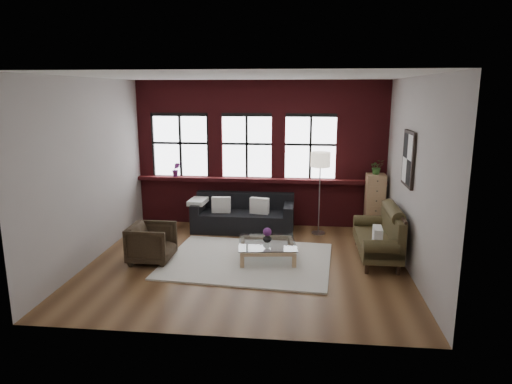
# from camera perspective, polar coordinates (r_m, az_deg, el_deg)

# --- Properties ---
(floor) EXTENTS (5.50, 5.50, 0.00)m
(floor) POSITION_cam_1_polar(r_m,az_deg,el_deg) (8.16, -1.16, -8.81)
(floor) COLOR brown
(floor) RESTS_ON ground
(ceiling) EXTENTS (5.50, 5.50, 0.00)m
(ceiling) POSITION_cam_1_polar(r_m,az_deg,el_deg) (7.60, -1.27, 14.27)
(ceiling) COLOR white
(ceiling) RESTS_ON ground
(wall_back) EXTENTS (5.50, 0.00, 5.50)m
(wall_back) POSITION_cam_1_polar(r_m,az_deg,el_deg) (10.18, 0.57, 4.80)
(wall_back) COLOR #A59F9A
(wall_back) RESTS_ON ground
(wall_front) EXTENTS (5.50, 0.00, 5.50)m
(wall_front) POSITION_cam_1_polar(r_m,az_deg,el_deg) (5.31, -4.61, -2.46)
(wall_front) COLOR #A59F9A
(wall_front) RESTS_ON ground
(wall_left) EXTENTS (0.00, 5.00, 5.00)m
(wall_left) POSITION_cam_1_polar(r_m,az_deg,el_deg) (8.52, -19.91, 2.52)
(wall_left) COLOR #A59F9A
(wall_left) RESTS_ON ground
(wall_right) EXTENTS (0.00, 5.00, 5.00)m
(wall_right) POSITION_cam_1_polar(r_m,az_deg,el_deg) (7.87, 19.09, 1.81)
(wall_right) COLOR #A59F9A
(wall_right) RESTS_ON ground
(brick_backwall) EXTENTS (5.50, 0.12, 3.20)m
(brick_backwall) POSITION_cam_1_polar(r_m,az_deg,el_deg) (10.12, 0.54, 4.76)
(brick_backwall) COLOR #5A1519
(brick_backwall) RESTS_ON floor
(sill_ledge) EXTENTS (5.50, 0.30, 0.08)m
(sill_ledge) POSITION_cam_1_polar(r_m,az_deg,el_deg) (10.12, 0.48, 1.55)
(sill_ledge) COLOR #5A1519
(sill_ledge) RESTS_ON brick_backwall
(window_left) EXTENTS (1.38, 0.10, 1.50)m
(window_left) POSITION_cam_1_polar(r_m,az_deg,el_deg) (10.44, -9.39, 5.66)
(window_left) COLOR black
(window_left) RESTS_ON brick_backwall
(window_mid) EXTENTS (1.38, 0.10, 1.50)m
(window_mid) POSITION_cam_1_polar(r_m,az_deg,el_deg) (10.14, -1.15, 5.63)
(window_mid) COLOR black
(window_mid) RESTS_ON brick_backwall
(window_right) EXTENTS (1.38, 0.10, 1.50)m
(window_right) POSITION_cam_1_polar(r_m,az_deg,el_deg) (10.06, 6.82, 5.49)
(window_right) COLOR black
(window_right) RESTS_ON brick_backwall
(wall_poster) EXTENTS (0.05, 0.74, 0.94)m
(wall_poster) POSITION_cam_1_polar(r_m,az_deg,el_deg) (8.11, 18.55, 3.95)
(wall_poster) COLOR black
(wall_poster) RESTS_ON wall_right
(shag_rug) EXTENTS (3.06, 2.49, 0.03)m
(shag_rug) POSITION_cam_1_polar(r_m,az_deg,el_deg) (8.22, -1.03, -8.54)
(shag_rug) COLOR beige
(shag_rug) RESTS_ON floor
(dark_sofa) EXTENTS (2.17, 0.88, 0.78)m
(dark_sofa) POSITION_cam_1_polar(r_m,az_deg,el_deg) (9.87, -1.60, -2.61)
(dark_sofa) COLOR black
(dark_sofa) RESTS_ON floor
(pillow_a) EXTENTS (0.41, 0.17, 0.34)m
(pillow_a) POSITION_cam_1_polar(r_m,az_deg,el_deg) (9.80, -4.37, -1.61)
(pillow_a) COLOR white
(pillow_a) RESTS_ON dark_sofa
(pillow_b) EXTENTS (0.42, 0.22, 0.34)m
(pillow_b) POSITION_cam_1_polar(r_m,az_deg,el_deg) (9.68, 0.44, -1.74)
(pillow_b) COLOR white
(pillow_b) RESTS_ON dark_sofa
(vintage_settee) EXTENTS (0.76, 1.72, 0.92)m
(vintage_settee) POSITION_cam_1_polar(r_m,az_deg,el_deg) (8.49, 14.89, -5.11)
(vintage_settee) COLOR #3F361D
(vintage_settee) RESTS_ON floor
(pillow_settee) EXTENTS (0.16, 0.39, 0.34)m
(pillow_settee) POSITION_cam_1_polar(r_m,az_deg,el_deg) (7.95, 14.93, -5.47)
(pillow_settee) COLOR white
(pillow_settee) RESTS_ON vintage_settee
(armchair) EXTENTS (0.76, 0.74, 0.68)m
(armchair) POSITION_cam_1_polar(r_m,az_deg,el_deg) (8.30, -12.89, -6.25)
(armchair) COLOR black
(armchair) RESTS_ON floor
(coffee_table) EXTENTS (1.12, 1.12, 0.34)m
(coffee_table) POSITION_cam_1_polar(r_m,az_deg,el_deg) (8.25, 1.40, -7.38)
(coffee_table) COLOR tan
(coffee_table) RESTS_ON shag_rug
(vase) EXTENTS (0.18, 0.18, 0.16)m
(vase) POSITION_cam_1_polar(r_m,az_deg,el_deg) (8.17, 1.41, -5.75)
(vase) COLOR #B2B2B2
(vase) RESTS_ON coffee_table
(flowers) EXTENTS (0.15, 0.15, 0.15)m
(flowers) POSITION_cam_1_polar(r_m,az_deg,el_deg) (8.13, 1.42, -5.01)
(flowers) COLOR #60246A
(flowers) RESTS_ON vase
(drawer_chest) EXTENTS (0.39, 0.39, 1.26)m
(drawer_chest) POSITION_cam_1_polar(r_m,az_deg,el_deg) (10.00, 14.61, -1.40)
(drawer_chest) COLOR tan
(drawer_chest) RESTS_ON floor
(potted_plant_top) EXTENTS (0.32, 0.29, 0.31)m
(potted_plant_top) POSITION_cam_1_polar(r_m,az_deg,el_deg) (9.84, 14.86, 3.05)
(potted_plant_top) COLOR #2D5923
(potted_plant_top) RESTS_ON drawer_chest
(floor_lamp) EXTENTS (0.40, 0.40, 1.89)m
(floor_lamp) POSITION_cam_1_polar(r_m,az_deg,el_deg) (9.59, 7.95, 0.23)
(floor_lamp) COLOR #A5A5A8
(floor_lamp) RESTS_ON floor
(sill_plant) EXTENTS (0.21, 0.18, 0.32)m
(sill_plant) POSITION_cam_1_polar(r_m,az_deg,el_deg) (10.41, -9.97, 2.79)
(sill_plant) COLOR #60246A
(sill_plant) RESTS_ON sill_ledge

